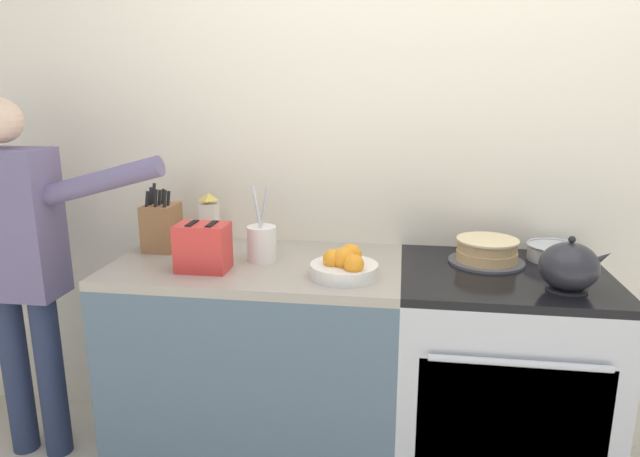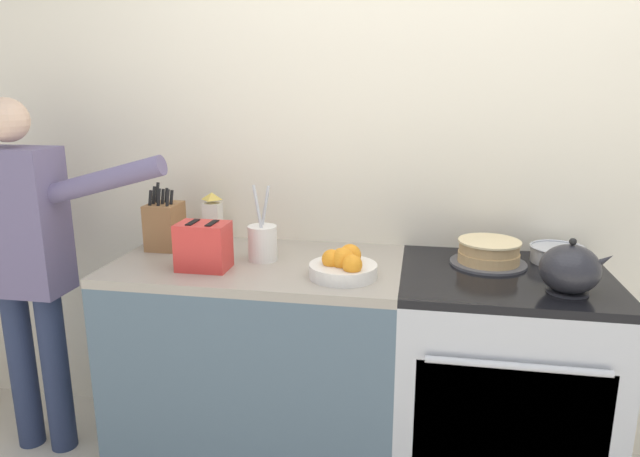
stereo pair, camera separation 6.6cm
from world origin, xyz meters
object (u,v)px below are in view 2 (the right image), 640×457
Objects in this scene: layer_cake at (489,253)px; knife_block at (165,225)px; toaster at (204,246)px; person_baker at (25,251)px; tea_kettle at (571,269)px; milk_carton at (213,219)px; stove_range at (497,386)px; mixing_bowl at (557,254)px; utensil_crock at (263,242)px; fruit_bowl at (344,266)px.

layer_cake is 1.32m from knife_block.
person_baker is (-0.80, 0.07, -0.08)m from toaster.
tea_kettle is 1.44m from milk_carton.
stove_range is 4.33× the size of mixing_bowl.
utensil_crock is at bearing -11.54° from knife_block.
tea_kettle is 2.09m from person_baker.
milk_carton is (0.16, 0.13, 0.01)m from knife_block.
stove_range is at bearing -0.94° from utensil_crock.
person_baker is (-1.91, -0.06, 0.45)m from stove_range.
milk_carton reaches higher than toaster.
layer_cake reaches higher than stove_range.
stove_range is at bearing -138.17° from mixing_bowl.
tea_kettle is 1.13× the size of mixing_bowl.
knife_block reaches higher than fruit_bowl.
toaster is 0.81m from person_baker.
person_baker reaches higher than stove_range.
person_baker is (-1.33, 0.07, -0.04)m from fruit_bowl.
layer_cake is (-0.05, 0.11, 0.49)m from stove_range.
mixing_bowl is 0.94× the size of milk_carton.
fruit_bowl is 0.73m from milk_carton.
mixing_bowl is at bearing -1.88° from milk_carton.
fruit_bowl reaches higher than stove_range.
fruit_bowl is (-0.79, -0.32, 0.01)m from mixing_bowl.
toaster reaches higher than stove_range.
person_baker is (-2.09, 0.10, -0.08)m from tea_kettle.
tea_kettle reaches higher than fruit_bowl.
toaster is at bearing 179.65° from fruit_bowl.
toaster reaches higher than fruit_bowl.
toaster is at bearing -166.39° from mixing_bowl.
toaster is 0.38m from milk_carton.
mixing_bowl is 1.42m from milk_carton.
toaster is 0.13× the size of person_baker.
stove_range is 2.96× the size of utensil_crock.
stove_range is 4.07× the size of milk_carton.
milk_carton is 0.14× the size of person_baker.
knife_block reaches higher than stove_range.
milk_carton is at bearing 168.97° from stove_range.
person_baker is at bearing -174.64° from layer_cake.
milk_carton is at bearing 142.31° from utensil_crock.
mixing_bowl is at bearing 8.72° from utensil_crock.
tea_kettle reaches higher than mixing_bowl.
stove_range is 1.35m from milk_carton.
layer_cake is 1.23× the size of tea_kettle.
mixing_bowl is 1.58m from knife_block.
milk_carton is at bearing 164.16° from tea_kettle.
layer_cake is 0.36m from tea_kettle.
fruit_bowl is 1.20× the size of toaster.
mixing_bowl is at bearing 41.83° from stove_range.
layer_cake is at bearing 25.16° from fruit_bowl.
mixing_bowl is 0.68× the size of utensil_crock.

